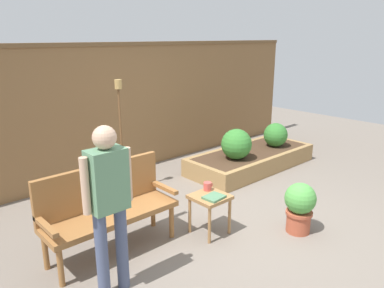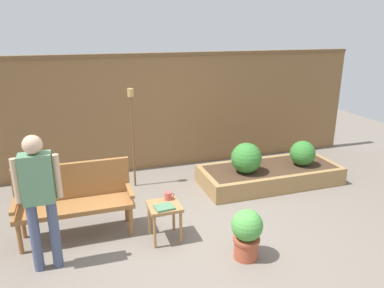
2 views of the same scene
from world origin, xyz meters
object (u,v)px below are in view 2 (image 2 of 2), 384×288
Objects in this scene: book_on_table at (164,207)px; person_by_bench at (39,192)px; side_table at (164,211)px; shrub_near_bench at (246,158)px; shrub_far_corner at (303,153)px; potted_boxwood at (247,232)px; tiki_torch at (132,121)px; garden_bench at (75,195)px; cup_on_table at (168,196)px.

book_on_table is 1.44m from person_by_bench.
shrub_near_bench is (1.65, 1.04, 0.15)m from side_table.
shrub_far_corner is (2.74, 1.13, 0.02)m from book_on_table.
shrub_near_bench is (0.84, 1.73, 0.21)m from potted_boxwood.
shrub_far_corner is 2.96m from tiki_torch.
garden_bench is 6.30× the size of book_on_table.
shrub_near_bench reaches higher than side_table.
shrub_near_bench reaches higher than book_on_table.
person_by_bench is at bearing -124.28° from tiki_torch.
potted_boxwood is (0.80, -0.69, -0.06)m from side_table.
person_by_bench is (-4.11, -1.21, 0.42)m from shrub_far_corner.
garden_bench is 0.92× the size of person_by_bench.
tiki_torch reaches higher than cup_on_table.
shrub_far_corner reaches higher than book_on_table.
shrub_near_bench is 1.96m from tiki_torch.
shrub_far_corner is at bearing 8.17° from garden_bench.
side_table is 3.61× the size of cup_on_table.
shrub_near_bench is at bearing 21.71° from person_by_bench.
side_table is 1.06m from potted_boxwood.
shrub_far_corner is at bearing 42.08° from potted_boxwood.
tiki_torch reaches higher than book_on_table.
garden_bench reaches higher than potted_boxwood.
person_by_bench is (-1.47, -0.29, 0.40)m from cup_on_table.
person_by_bench is (-1.39, -0.16, 0.54)m from side_table.
person_by_bench reaches higher than garden_bench.
shrub_far_corner is (1.08, 0.00, -0.03)m from shrub_near_bench.
side_table is 0.13m from book_on_table.
book_on_table is at bearing -103.49° from side_table.
person_by_bench is at bearing 177.73° from book_on_table.
tiki_torch is 2.32m from person_by_bench.
potted_boxwood is 0.37× the size of tiki_torch.
book_on_table is 0.53× the size of shrub_far_corner.
book_on_table is (-0.11, -0.21, -0.04)m from cup_on_table.
potted_boxwood is (0.83, -0.60, -0.15)m from book_on_table.
shrub_near_bench is at bearing 30.43° from cup_on_table.
potted_boxwood is at bearing -13.46° from person_by_bench.
cup_on_table is 0.31× the size of shrub_far_corner.
shrub_far_corner is 0.28× the size of person_by_bench.
person_by_bench reaches higher than cup_on_table.
book_on_table reaches higher than side_table.
shrub_far_corner is at bearing 19.16° from cup_on_table.
shrub_far_corner reaches higher than side_table.
person_by_bench is (-1.37, -0.08, 0.44)m from book_on_table.
garden_bench is 1.19m from book_on_table.
shrub_near_bench is 0.32× the size of person_by_bench.
book_on_table is 0.45× the size of shrub_near_bench.
book_on_table is (-0.02, -0.09, 0.10)m from side_table.
potted_boxwood is (1.86, -1.19, -0.21)m from garden_bench.
shrub_near_bench is at bearing 11.35° from garden_bench.
potted_boxwood is at bearing -40.56° from side_table.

